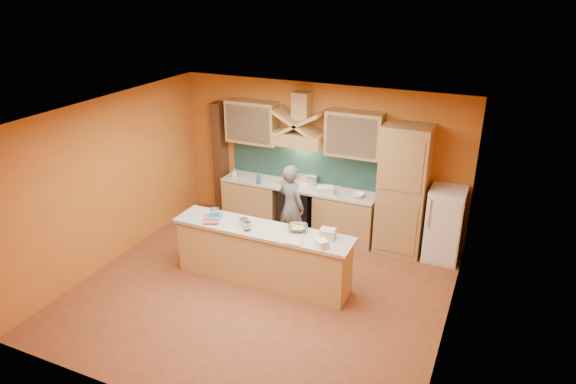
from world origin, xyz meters
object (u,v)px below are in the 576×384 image
at_px(fridge, 444,225).
at_px(person, 291,206).
at_px(mixing_bowl, 298,228).
at_px(stove, 298,208).
at_px(kitchen_scale, 244,223).

bearing_deg(fridge, person, -166.96).
relative_size(person, mixing_bowl, 5.09).
height_order(stove, mixing_bowl, mixing_bowl).
relative_size(stove, kitchen_scale, 7.51).
xyz_separation_m(fridge, person, (-2.58, -0.60, 0.12)).
bearing_deg(person, kitchen_scale, 100.82).
distance_m(stove, fridge, 2.71).
bearing_deg(fridge, kitchen_scale, -145.37).
bearing_deg(stove, person, -78.55).
bearing_deg(mixing_bowl, kitchen_scale, -166.17).
relative_size(fridge, person, 0.85).
distance_m(kitchen_scale, mixing_bowl, 0.85).
bearing_deg(person, mixing_bowl, 138.40).
height_order(fridge, mixing_bowl, fridge).
xyz_separation_m(stove, kitchen_scale, (-0.10, -1.93, 0.54)).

